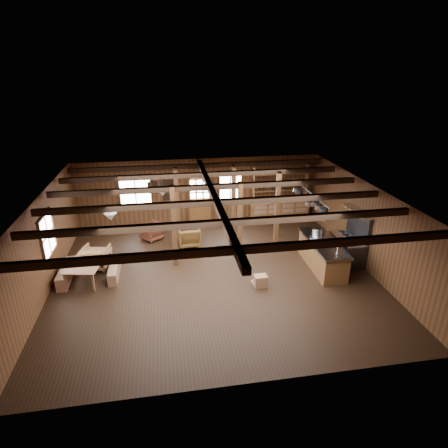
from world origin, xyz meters
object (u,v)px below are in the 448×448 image
Objects in this scene: commercial_range at (349,245)px; armchair_b at (189,236)px; dining_table at (90,269)px; kitchen_island at (322,254)px; armchair_a at (152,231)px; armchair_c at (96,257)px.

armchair_b is at bearing 158.16° from commercial_range.
commercial_range is 5.69m from armchair_b.
dining_table is 2.28× the size of armchair_b.
kitchen_island is 3.52× the size of armchair_a.
commercial_range is at bearing 116.92° from armchair_a.
armchair_a reaches higher than dining_table.
armchair_c is (-3.18, -1.19, 0.02)m from armchair_b.
kitchen_island is 6.46m from armchair_a.
commercial_range is at bearing 15.97° from kitchen_island.
armchair_b is (1.40, -0.77, 0.04)m from armchair_a.
armchair_b is (-5.27, 2.11, -0.25)m from commercial_range.
kitchen_island reaches higher than dining_table.
armchair_c is at bearing 173.78° from commercial_range.
kitchen_island reaches higher than armchair_c.
armchair_c is (0.10, 0.64, 0.06)m from dining_table.
dining_table is 2.53× the size of armchair_a.
armchair_c is at bearing 2.61° from dining_table.
dining_table is 0.65m from armchair_c.
kitchen_island is 3.18× the size of armchair_b.
kitchen_island is 3.03× the size of armchair_c.
kitchen_island is at bearing 149.01° from armchair_b.
kitchen_island is at bearing -165.14° from commercial_range.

